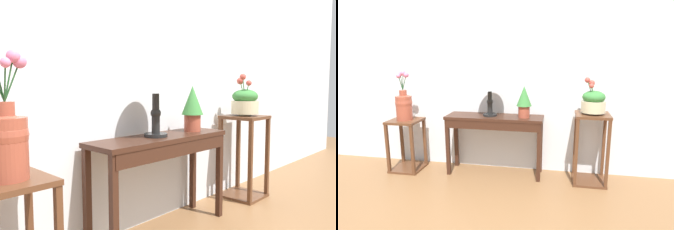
# 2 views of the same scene
# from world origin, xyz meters

# --- Properties ---
(ground_plane) EXTENTS (12.00, 12.00, 0.01)m
(ground_plane) POSITION_xyz_m (0.00, 0.00, -0.00)
(ground_plane) COLOR brown
(back_wall_with_art) EXTENTS (9.00, 0.10, 2.80)m
(back_wall_with_art) POSITION_xyz_m (0.00, 1.43, 1.40)
(back_wall_with_art) COLOR silver
(back_wall_with_art) RESTS_ON ground
(console_table) EXTENTS (1.19, 0.36, 0.75)m
(console_table) POSITION_xyz_m (0.05, 1.14, 0.63)
(console_table) COLOR #381E14
(console_table) RESTS_ON ground
(table_lamp) EXTENTS (0.34, 0.34, 0.53)m
(table_lamp) POSITION_xyz_m (-0.01, 1.16, 1.15)
(table_lamp) COLOR black
(table_lamp) RESTS_ON console_table
(potted_plant_on_console) EXTENTS (0.18, 0.18, 0.38)m
(potted_plant_on_console) POSITION_xyz_m (0.41, 1.16, 0.96)
(potted_plant_on_console) COLOR #9E4733
(potted_plant_on_console) RESTS_ON console_table
(pedestal_stand_left) EXTENTS (0.38, 0.38, 0.67)m
(pedestal_stand_left) POSITION_xyz_m (-1.10, 1.08, 0.34)
(pedestal_stand_left) COLOR #56331E
(pedestal_stand_left) RESTS_ON ground
(flower_vase_tall_left) EXTENTS (0.21, 0.21, 0.63)m
(flower_vase_tall_left) POSITION_xyz_m (-1.10, 1.08, 0.87)
(flower_vase_tall_left) COLOR #9E4733
(flower_vase_tall_left) RESTS_ON pedestal_stand_left
(pedestal_stand_right) EXTENTS (0.38, 0.38, 0.83)m
(pedestal_stand_right) POSITION_xyz_m (1.20, 1.13, 0.41)
(pedestal_stand_right) COLOR #56331E
(pedestal_stand_right) RESTS_ON ground
(planter_bowl_wide_right) EXTENTS (0.27, 0.27, 0.41)m
(planter_bowl_wide_right) POSITION_xyz_m (1.20, 1.13, 0.97)
(planter_bowl_wide_right) COLOR beige
(planter_bowl_wide_right) RESTS_ON pedestal_stand_right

